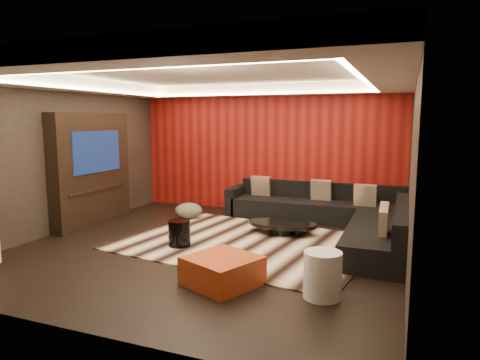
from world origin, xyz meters
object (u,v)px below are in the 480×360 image
at_px(white_side_table, 323,275).
at_px(orange_ottoman, 222,270).
at_px(sectional_sofa, 335,216).
at_px(coffee_table, 283,228).
at_px(drum_stool, 179,233).

distance_m(white_side_table, orange_ottoman, 1.26).
bearing_deg(sectional_sofa, coffee_table, -141.55).
bearing_deg(drum_stool, sectional_sofa, 42.44).
bearing_deg(coffee_table, orange_ottoman, -91.55).
bearing_deg(coffee_table, white_side_table, -64.62).
relative_size(orange_ottoman, sectional_sofa, 0.22).
height_order(coffee_table, sectional_sofa, sectional_sofa).
xyz_separation_m(drum_stool, orange_ottoman, (1.30, -1.20, -0.05)).
bearing_deg(orange_ottoman, sectional_sofa, 74.25).
xyz_separation_m(drum_stool, sectional_sofa, (2.21, 2.02, 0.03)).
bearing_deg(white_side_table, sectional_sofa, 96.30).
bearing_deg(sectional_sofa, drum_stool, -137.56).
height_order(coffee_table, orange_ottoman, orange_ottoman).
distance_m(drum_stool, sectional_sofa, 2.99).
distance_m(coffee_table, white_side_table, 2.78).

